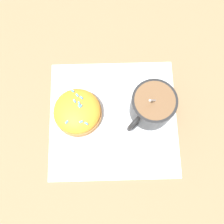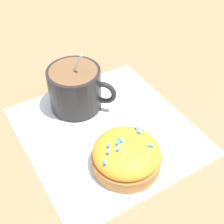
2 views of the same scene
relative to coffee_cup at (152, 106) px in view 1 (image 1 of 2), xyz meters
name	(u,v)px [view 1 (image 1 of 2)]	position (x,y,z in m)	size (l,w,h in m)	color
ground_plane	(113,119)	(-0.08, -0.01, -0.04)	(3.00, 3.00, 0.00)	#93704C
paper_napkin	(113,118)	(-0.08, -0.01, -0.04)	(0.28, 0.27, 0.00)	white
coffee_cup	(152,106)	(0.00, 0.00, 0.00)	(0.10, 0.10, 0.11)	black
frosted_pastry	(77,112)	(-0.16, 0.00, -0.02)	(0.10, 0.10, 0.05)	#B2753D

